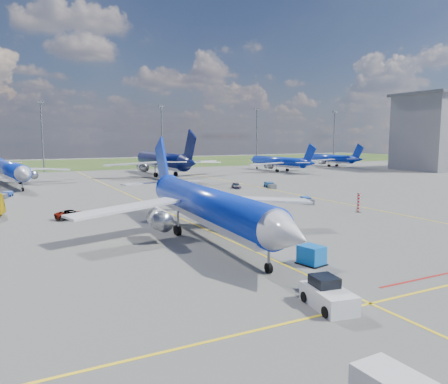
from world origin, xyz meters
name	(u,v)px	position (x,y,z in m)	size (l,w,h in m)	color
ground	(233,242)	(0.00, 0.00, 0.00)	(400.00, 400.00, 0.00)	#51514F
grass_strip	(61,164)	(0.00, 150.00, 0.00)	(400.00, 80.00, 0.01)	#2D4719
taxiway_lines	(155,206)	(0.17, 27.70, 0.01)	(60.25, 160.00, 0.02)	yellow
floodlight_masts	(106,133)	(10.00, 110.00, 12.56)	(202.20, 0.50, 22.70)	slate
warning_post	(359,202)	(26.00, 8.00, 1.50)	(0.50, 0.50, 3.00)	red
bg_jet_nnw	(11,186)	(-20.48, 72.66, 0.00)	(31.28, 41.06, 10.75)	#0D30C3
bg_jet_n	(162,176)	(19.84, 81.10, 0.00)	(37.45, 49.15, 12.87)	#070F40
bg_jet_ne	(278,171)	(59.72, 79.62, 0.00)	(26.64, 34.97, 9.16)	#0D30C3
bg_jet_ene	(329,166)	(91.19, 90.99, 0.00)	(25.36, 33.29, 8.72)	#0D30C3
main_airliner	(207,238)	(-1.78, 3.04, 0.00)	(32.29, 42.38, 11.10)	#0D30C3
pushback_tug	(328,295)	(-3.03, -19.07, 0.81)	(2.84, 6.03, 2.00)	silver
uld_container	(312,255)	(2.27, -10.66, 0.86)	(1.71, 2.14, 1.71)	blue
service_car_b	(72,214)	(-13.75, 22.04, 0.65)	(2.15, 4.67, 1.30)	#999999
service_car_c	(236,186)	(24.29, 43.70, 0.59)	(1.66, 4.08, 1.18)	#999999
baggage_tug_w	(307,200)	(24.82, 19.03, 0.46)	(2.58, 4.50, 0.98)	#1A4A9F
baggage_tug_c	(6,195)	(-21.70, 50.95, 0.46)	(2.58, 4.54, 0.99)	#1B3DA6
baggage_tug_e	(270,185)	(31.79, 41.47, 0.53)	(2.66, 5.26, 1.14)	#164A89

